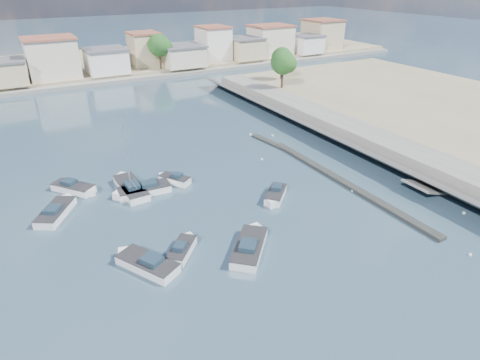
{
  "coord_description": "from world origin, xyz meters",
  "views": [
    {
      "loc": [
        -23.39,
        -19.66,
        21.32
      ],
      "look_at": [
        -4.25,
        14.14,
        1.4
      ],
      "focal_mm": 30.0,
      "sensor_mm": 36.0,
      "label": 1
    }
  ],
  "objects_px": {
    "motorboat_a": "(145,263)",
    "motorboat_b": "(183,249)",
    "motorboat_d": "(275,196)",
    "motorboat_e": "(57,211)",
    "sailboat": "(130,187)",
    "motorboat_f": "(173,179)",
    "motorboat_h": "(250,246)",
    "motorboat_g": "(75,188)",
    "motorboat_c": "(142,191)"
  },
  "relations": [
    {
      "from": "motorboat_f",
      "to": "motorboat_g",
      "type": "relative_size",
      "value": 0.77
    },
    {
      "from": "motorboat_h",
      "to": "motorboat_e",
      "type": "bearing_deg",
      "value": 133.73
    },
    {
      "from": "motorboat_f",
      "to": "motorboat_g",
      "type": "bearing_deg",
      "value": 162.14
    },
    {
      "from": "motorboat_f",
      "to": "sailboat",
      "type": "distance_m",
      "value": 4.89
    },
    {
      "from": "motorboat_a",
      "to": "motorboat_f",
      "type": "height_order",
      "value": "same"
    },
    {
      "from": "motorboat_a",
      "to": "motorboat_e",
      "type": "relative_size",
      "value": 1.04
    },
    {
      "from": "motorboat_h",
      "to": "sailboat",
      "type": "distance_m",
      "value": 16.94
    },
    {
      "from": "motorboat_c",
      "to": "motorboat_f",
      "type": "relative_size",
      "value": 1.65
    },
    {
      "from": "motorboat_f",
      "to": "motorboat_b",
      "type": "bearing_deg",
      "value": -107.78
    },
    {
      "from": "motorboat_b",
      "to": "sailboat",
      "type": "height_order",
      "value": "sailboat"
    },
    {
      "from": "motorboat_d",
      "to": "motorboat_f",
      "type": "height_order",
      "value": "same"
    },
    {
      "from": "motorboat_e",
      "to": "motorboat_h",
      "type": "height_order",
      "value": "same"
    },
    {
      "from": "motorboat_b",
      "to": "motorboat_c",
      "type": "height_order",
      "value": "same"
    },
    {
      "from": "motorboat_a",
      "to": "motorboat_f",
      "type": "relative_size",
      "value": 1.5
    },
    {
      "from": "motorboat_d",
      "to": "motorboat_f",
      "type": "distance_m",
      "value": 12.03
    },
    {
      "from": "motorboat_b",
      "to": "motorboat_d",
      "type": "xyz_separation_m",
      "value": [
        12.16,
        3.83,
        -0.0
      ]
    },
    {
      "from": "motorboat_a",
      "to": "motorboat_h",
      "type": "height_order",
      "value": "same"
    },
    {
      "from": "motorboat_a",
      "to": "motorboat_c",
      "type": "bearing_deg",
      "value": 74.04
    },
    {
      "from": "motorboat_a",
      "to": "motorboat_f",
      "type": "distance_m",
      "value": 15.0
    },
    {
      "from": "motorboat_a",
      "to": "motorboat_c",
      "type": "height_order",
      "value": "same"
    },
    {
      "from": "motorboat_e",
      "to": "motorboat_g",
      "type": "distance_m",
      "value": 4.72
    },
    {
      "from": "motorboat_b",
      "to": "motorboat_h",
      "type": "relative_size",
      "value": 0.66
    },
    {
      "from": "motorboat_b",
      "to": "motorboat_d",
      "type": "relative_size",
      "value": 0.92
    },
    {
      "from": "motorboat_b",
      "to": "sailboat",
      "type": "relative_size",
      "value": 0.42
    },
    {
      "from": "motorboat_d",
      "to": "motorboat_e",
      "type": "height_order",
      "value": "same"
    },
    {
      "from": "motorboat_d",
      "to": "motorboat_h",
      "type": "bearing_deg",
      "value": -137.59
    },
    {
      "from": "motorboat_g",
      "to": "sailboat",
      "type": "bearing_deg",
      "value": -26.45
    },
    {
      "from": "motorboat_a",
      "to": "motorboat_g",
      "type": "xyz_separation_m",
      "value": [
        -2.72,
        16.29,
        0.0
      ]
    },
    {
      "from": "motorboat_e",
      "to": "motorboat_f",
      "type": "xyz_separation_m",
      "value": [
        12.6,
        0.78,
        -0.0
      ]
    },
    {
      "from": "motorboat_d",
      "to": "motorboat_a",
      "type": "bearing_deg",
      "value": -165.31
    },
    {
      "from": "motorboat_f",
      "to": "motorboat_h",
      "type": "height_order",
      "value": "same"
    },
    {
      "from": "motorboat_b",
      "to": "motorboat_d",
      "type": "height_order",
      "value": "same"
    },
    {
      "from": "motorboat_a",
      "to": "sailboat",
      "type": "height_order",
      "value": "sailboat"
    },
    {
      "from": "motorboat_c",
      "to": "motorboat_e",
      "type": "distance_m",
      "value": 8.61
    },
    {
      "from": "motorboat_d",
      "to": "motorboat_g",
      "type": "height_order",
      "value": "same"
    },
    {
      "from": "motorboat_d",
      "to": "motorboat_h",
      "type": "relative_size",
      "value": 0.72
    },
    {
      "from": "motorboat_e",
      "to": "motorboat_f",
      "type": "bearing_deg",
      "value": 3.54
    },
    {
      "from": "motorboat_b",
      "to": "motorboat_f",
      "type": "relative_size",
      "value": 0.99
    },
    {
      "from": "sailboat",
      "to": "motorboat_f",
      "type": "bearing_deg",
      "value": -7.34
    },
    {
      "from": "motorboat_a",
      "to": "motorboat_b",
      "type": "bearing_deg",
      "value": 4.07
    },
    {
      "from": "motorboat_a",
      "to": "motorboat_e",
      "type": "height_order",
      "value": "same"
    },
    {
      "from": "motorboat_a",
      "to": "motorboat_e",
      "type": "bearing_deg",
      "value": 112.75
    },
    {
      "from": "motorboat_a",
      "to": "motorboat_d",
      "type": "distance_m",
      "value": 16.06
    },
    {
      "from": "motorboat_h",
      "to": "sailboat",
      "type": "xyz_separation_m",
      "value": [
        -6.05,
        15.83,
        0.03
      ]
    },
    {
      "from": "motorboat_d",
      "to": "motorboat_f",
      "type": "xyz_separation_m",
      "value": [
        -8.07,
        8.93,
        0.0
      ]
    },
    {
      "from": "motorboat_g",
      "to": "motorboat_h",
      "type": "height_order",
      "value": "same"
    },
    {
      "from": "motorboat_d",
      "to": "sailboat",
      "type": "distance_m",
      "value": 16.06
    },
    {
      "from": "motorboat_e",
      "to": "motorboat_h",
      "type": "xyz_separation_m",
      "value": [
        13.8,
        -14.42,
        0.0
      ]
    },
    {
      "from": "motorboat_e",
      "to": "sailboat",
      "type": "xyz_separation_m",
      "value": [
        7.75,
        1.4,
        0.03
      ]
    },
    {
      "from": "motorboat_b",
      "to": "motorboat_c",
      "type": "bearing_deg",
      "value": 89.52
    }
  ]
}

